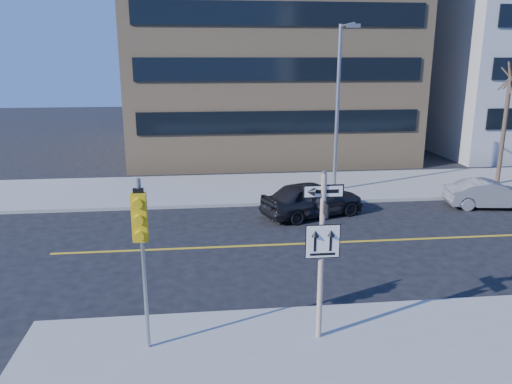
{
  "coord_description": "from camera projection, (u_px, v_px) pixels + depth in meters",
  "views": [
    {
      "loc": [
        -2.67,
        -12.91,
        6.59
      ],
      "look_at": [
        -0.78,
        4.0,
        2.03
      ],
      "focal_mm": 35.0,
      "sensor_mm": 36.0,
      "label": 1
    }
  ],
  "objects": [
    {
      "name": "building_brick",
      "position": [
        262.0,
        24.0,
        36.27
      ],
      "size": [
        18.0,
        18.0,
        18.0
      ],
      "primitive_type": "cube",
      "color": "tan",
      "rests_on": "ground"
    },
    {
      "name": "streetlight_a",
      "position": [
        339.0,
        98.0,
        23.92
      ],
      "size": [
        0.55,
        2.25,
        8.0
      ],
      "color": "gray",
      "rests_on": "far_sidewalk"
    },
    {
      "name": "parked_car_b",
      "position": [
        490.0,
        194.0,
        22.62
      ],
      "size": [
        1.92,
        4.02,
        1.27
      ],
      "primitive_type": "imported",
      "rotation": [
        0.0,
        0.0,
        1.42
      ],
      "color": "gray",
      "rests_on": "ground"
    },
    {
      "name": "parked_car_a",
      "position": [
        312.0,
        199.0,
        21.4
      ],
      "size": [
        3.22,
        4.84,
        1.53
      ],
      "primitive_type": "imported",
      "rotation": [
        0.0,
        0.0,
        1.92
      ],
      "color": "black",
      "rests_on": "ground"
    },
    {
      "name": "sign_pole",
      "position": [
        322.0,
        247.0,
        11.35
      ],
      "size": [
        0.92,
        0.92,
        4.06
      ],
      "color": "silver",
      "rests_on": "near_sidewalk"
    },
    {
      "name": "ground",
      "position": [
        298.0,
        294.0,
        14.39
      ],
      "size": [
        120.0,
        120.0,
        0.0
      ],
      "primitive_type": "plane",
      "color": "black",
      "rests_on": "ground"
    },
    {
      "name": "street_tree_west",
      "position": [
        510.0,
        80.0,
        25.21
      ],
      "size": [
        1.8,
        1.8,
        6.35
      ],
      "color": "#3B2F23",
      "rests_on": "far_sidewalk"
    },
    {
      "name": "traffic_signal",
      "position": [
        141.0,
        231.0,
        10.62
      ],
      "size": [
        0.32,
        0.45,
        4.0
      ],
      "color": "gray",
      "rests_on": "near_sidewalk"
    }
  ]
}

